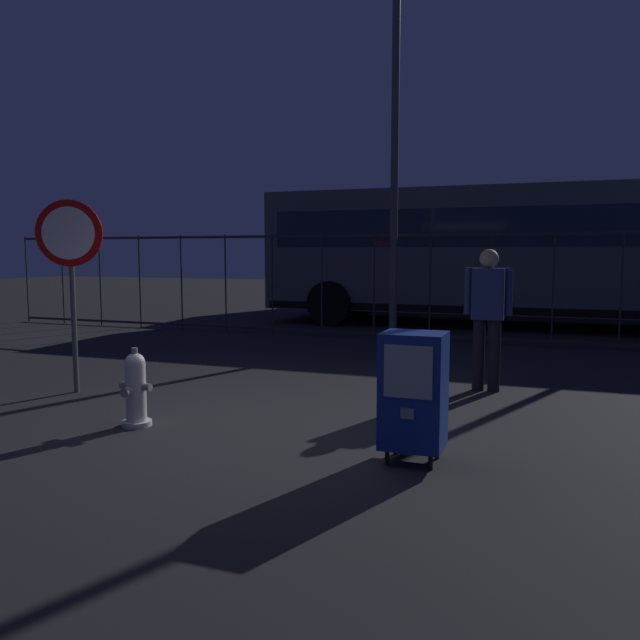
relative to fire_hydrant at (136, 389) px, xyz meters
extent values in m
plane|color=#262628|center=(0.98, 0.34, -0.35)|extent=(60.00, 60.00, 0.00)
cylinder|color=silver|center=(0.00, 0.00, -0.33)|extent=(0.28, 0.28, 0.05)
cylinder|color=silver|center=(0.00, 0.00, -0.03)|extent=(0.19, 0.19, 0.55)
sphere|color=silver|center=(0.00, 0.00, 0.25)|extent=(0.19, 0.19, 0.19)
cylinder|color=gray|center=(0.00, 0.00, 0.37)|extent=(0.06, 0.06, 0.05)
cylinder|color=gray|center=(0.00, -0.13, 0.00)|extent=(0.09, 0.08, 0.09)
cylinder|color=gray|center=(-0.13, 0.00, 0.03)|extent=(0.07, 0.07, 0.07)
cylinder|color=gray|center=(0.13, 0.00, 0.03)|extent=(0.07, 0.07, 0.07)
cylinder|color=black|center=(2.49, -0.25, -0.29)|extent=(0.04, 0.04, 0.12)
cylinder|color=black|center=(2.83, -0.25, -0.29)|extent=(0.04, 0.04, 0.12)
cylinder|color=black|center=(2.49, 0.03, -0.29)|extent=(0.04, 0.04, 0.12)
cylinder|color=black|center=(2.83, 0.03, -0.29)|extent=(0.04, 0.04, 0.12)
cube|color=navy|center=(2.66, -0.11, 0.22)|extent=(0.48, 0.40, 0.90)
cube|color=#B2B7BF|center=(2.66, -0.31, 0.40)|extent=(0.36, 0.01, 0.40)
cube|color=gray|center=(2.66, -0.31, 0.08)|extent=(0.10, 0.02, 0.08)
cylinder|color=#4C4F54|center=(-1.56, 0.97, 0.75)|extent=(0.06, 0.06, 2.20)
cylinder|color=red|center=(-1.56, 0.95, 1.50)|extent=(0.71, 0.31, 0.76)
cylinder|color=white|center=(-1.56, 0.94, 1.50)|extent=(0.56, 0.23, 0.60)
cylinder|color=black|center=(2.84, 2.72, 0.07)|extent=(0.14, 0.14, 0.85)
cylinder|color=black|center=(3.02, 2.72, 0.07)|extent=(0.14, 0.14, 0.85)
cube|color=navy|center=(2.93, 2.72, 0.80)|extent=(0.36, 0.20, 0.60)
sphere|color=tan|center=(2.93, 2.72, 1.21)|extent=(0.22, 0.22, 0.22)
cylinder|color=navy|center=(2.70, 2.72, 0.83)|extent=(0.09, 0.09, 0.55)
cylinder|color=navy|center=(3.16, 2.72, 0.83)|extent=(0.09, 0.09, 0.55)
cube|color=#2D2D33|center=(0.98, 6.69, 1.60)|extent=(18.00, 0.04, 0.05)
cube|color=#2D2D33|center=(0.98, 6.69, -0.25)|extent=(18.00, 0.04, 0.05)
cylinder|color=#2D2D33|center=(-8.02, 6.69, 0.65)|extent=(0.03, 0.03, 2.00)
cylinder|color=#2D2D33|center=(-6.97, 6.69, 0.65)|extent=(0.03, 0.03, 2.00)
cylinder|color=#2D2D33|center=(-5.91, 6.69, 0.65)|extent=(0.03, 0.03, 2.00)
cylinder|color=#2D2D33|center=(-4.85, 6.69, 0.65)|extent=(0.03, 0.03, 2.00)
cylinder|color=#2D2D33|center=(-3.79, 6.69, 0.65)|extent=(0.03, 0.03, 2.00)
cylinder|color=#2D2D33|center=(-2.73, 6.69, 0.65)|extent=(0.03, 0.03, 2.00)
cylinder|color=#2D2D33|center=(-1.67, 6.69, 0.65)|extent=(0.03, 0.03, 2.00)
cylinder|color=#2D2D33|center=(-0.61, 6.69, 0.65)|extent=(0.03, 0.03, 2.00)
cylinder|color=#2D2D33|center=(0.45, 6.69, 0.65)|extent=(0.03, 0.03, 2.00)
cylinder|color=#2D2D33|center=(1.51, 6.69, 0.65)|extent=(0.03, 0.03, 2.00)
cylinder|color=#2D2D33|center=(2.56, 6.69, 0.65)|extent=(0.03, 0.03, 2.00)
cylinder|color=#2D2D33|center=(3.62, 6.69, 0.65)|extent=(0.03, 0.03, 2.00)
cylinder|color=#2D2D33|center=(4.68, 6.69, 0.65)|extent=(0.03, 0.03, 2.00)
cube|color=#4C5156|center=(2.60, 9.69, 1.32)|extent=(10.53, 2.62, 2.65)
cube|color=#1E2838|center=(2.60, 9.69, 1.80)|extent=(9.90, 2.64, 0.80)
cube|color=black|center=(2.60, 9.69, 0.10)|extent=(10.32, 2.63, 0.16)
cylinder|color=black|center=(-1.06, 8.40, 0.15)|extent=(1.00, 0.29, 1.00)
cylinder|color=black|center=(-1.09, 10.90, 0.15)|extent=(1.00, 0.29, 1.00)
cube|color=#4C5156|center=(2.33, 13.48, 1.32)|extent=(10.62, 3.08, 2.65)
cube|color=#1E2838|center=(2.33, 13.48, 1.80)|extent=(9.99, 3.06, 0.80)
cube|color=black|center=(2.33, 13.48, 0.10)|extent=(10.41, 3.08, 0.16)
cylinder|color=black|center=(-1.27, 12.03, 0.15)|extent=(1.01, 0.34, 1.00)
cylinder|color=black|center=(-1.41, 14.52, 0.15)|extent=(1.01, 0.34, 1.00)
cylinder|color=#4C4F54|center=(0.88, 6.42, 3.45)|extent=(0.14, 0.14, 7.61)
camera|label=1|loc=(3.67, -4.86, 1.28)|focal=35.52mm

